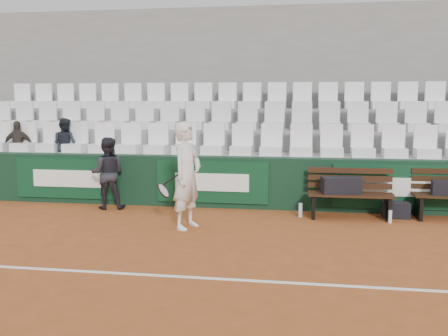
# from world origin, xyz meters

# --- Properties ---
(ground) EXTENTS (80.00, 80.00, 0.00)m
(ground) POSITION_xyz_m (0.00, 0.00, 0.00)
(ground) COLOR #984B22
(ground) RESTS_ON ground
(court_baseline) EXTENTS (18.00, 0.06, 0.01)m
(court_baseline) POSITION_xyz_m (0.00, 0.00, 0.00)
(court_baseline) COLOR white
(court_baseline) RESTS_ON ground
(back_barrier) EXTENTS (18.00, 0.34, 1.00)m
(back_barrier) POSITION_xyz_m (0.07, 3.99, 0.50)
(back_barrier) COLOR #10321F
(back_barrier) RESTS_ON ground
(grandstand_tier_front) EXTENTS (18.00, 0.95, 1.00)m
(grandstand_tier_front) POSITION_xyz_m (0.00, 4.62, 0.50)
(grandstand_tier_front) COLOR gray
(grandstand_tier_front) RESTS_ON ground
(grandstand_tier_mid) EXTENTS (18.00, 0.95, 1.45)m
(grandstand_tier_mid) POSITION_xyz_m (0.00, 5.58, 0.72)
(grandstand_tier_mid) COLOR gray
(grandstand_tier_mid) RESTS_ON ground
(grandstand_tier_back) EXTENTS (18.00, 0.95, 1.90)m
(grandstand_tier_back) POSITION_xyz_m (0.00, 6.53, 0.95)
(grandstand_tier_back) COLOR gray
(grandstand_tier_back) RESTS_ON ground
(grandstand_rear_wall) EXTENTS (18.00, 0.30, 4.40)m
(grandstand_rear_wall) POSITION_xyz_m (0.00, 7.15, 2.20)
(grandstand_rear_wall) COLOR gray
(grandstand_rear_wall) RESTS_ON ground
(seat_row_front) EXTENTS (11.90, 0.44, 0.63)m
(seat_row_front) POSITION_xyz_m (0.00, 4.45, 1.31)
(seat_row_front) COLOR white
(seat_row_front) RESTS_ON grandstand_tier_front
(seat_row_mid) EXTENTS (11.90, 0.44, 0.63)m
(seat_row_mid) POSITION_xyz_m (0.00, 5.40, 1.77)
(seat_row_mid) COLOR silver
(seat_row_mid) RESTS_ON grandstand_tier_mid
(seat_row_back) EXTENTS (11.90, 0.44, 0.63)m
(seat_row_back) POSITION_xyz_m (0.00, 6.35, 2.21)
(seat_row_back) COLOR white
(seat_row_back) RESTS_ON grandstand_tier_back
(bench_left) EXTENTS (1.50, 0.56, 0.45)m
(bench_left) POSITION_xyz_m (2.39, 3.40, 0.23)
(bench_left) COLOR #361D10
(bench_left) RESTS_ON ground
(sports_bag_left) EXTENTS (0.73, 0.43, 0.29)m
(sports_bag_left) POSITION_xyz_m (2.22, 3.40, 0.60)
(sports_bag_left) COLOR black
(sports_bag_left) RESTS_ON bench_left
(sports_bag_right) EXTENTS (0.54, 0.28, 0.24)m
(sports_bag_right) POSITION_xyz_m (4.07, 3.54, 0.57)
(sports_bag_right) COLOR black
(sports_bag_right) RESTS_ON bench_right
(sports_bag_ground) EXTENTS (0.47, 0.28, 0.28)m
(sports_bag_ground) POSITION_xyz_m (3.21, 3.57, 0.14)
(sports_bag_ground) COLOR black
(sports_bag_ground) RESTS_ON ground
(water_bottle_near) EXTENTS (0.07, 0.07, 0.25)m
(water_bottle_near) POSITION_xyz_m (1.51, 3.36, 0.13)
(water_bottle_near) COLOR silver
(water_bottle_near) RESTS_ON ground
(water_bottle_far) EXTENTS (0.06, 0.06, 0.22)m
(water_bottle_far) POSITION_xyz_m (3.05, 3.15, 0.11)
(water_bottle_far) COLOR silver
(water_bottle_far) RESTS_ON ground
(tennis_player) EXTENTS (0.80, 0.74, 1.75)m
(tennis_player) POSITION_xyz_m (-0.34, 2.28, 0.87)
(tennis_player) COLOR white
(tennis_player) RESTS_ON ground
(ball_kid) EXTENTS (0.78, 0.66, 1.40)m
(ball_kid) POSITION_xyz_m (-2.20, 3.49, 0.70)
(ball_kid) COLOR black
(ball_kid) RESTS_ON ground
(spectator_b) EXTENTS (0.70, 0.47, 1.10)m
(spectator_b) POSITION_xyz_m (-4.65, 4.50, 1.55)
(spectator_b) COLOR #2F2B26
(spectator_b) RESTS_ON grandstand_tier_front
(spectator_c) EXTENTS (0.65, 0.55, 1.17)m
(spectator_c) POSITION_xyz_m (-3.56, 4.50, 1.59)
(spectator_c) COLOR black
(spectator_c) RESTS_ON grandstand_tier_front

